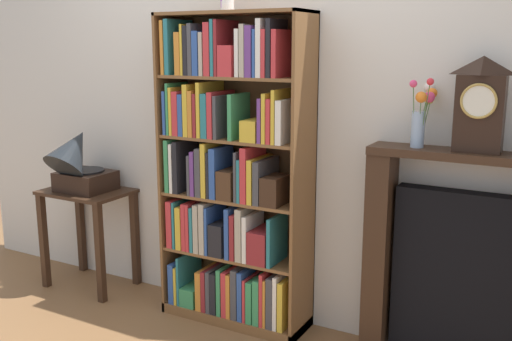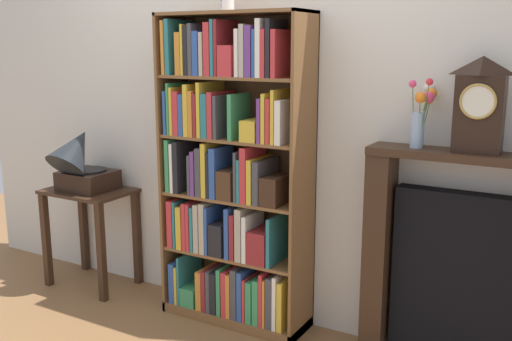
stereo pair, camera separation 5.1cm
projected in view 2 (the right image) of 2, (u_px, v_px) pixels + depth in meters
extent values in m
cube|color=brown|center=(229.00, 325.00, 3.48)|extent=(7.73, 6.40, 0.02)
cube|color=silver|center=(263.00, 101.00, 3.40)|extent=(4.73, 0.08, 2.60)
cube|color=brown|center=(175.00, 166.00, 3.57)|extent=(0.02, 0.30, 1.80)
cube|color=brown|center=(303.00, 182.00, 3.14)|extent=(0.02, 0.30, 1.80)
cube|color=brown|center=(248.00, 169.00, 3.48)|extent=(0.89, 0.01, 1.80)
cube|color=brown|center=(234.00, 13.00, 3.17)|extent=(0.89, 0.30, 0.02)
cube|color=brown|center=(236.00, 313.00, 3.54)|extent=(0.89, 0.30, 0.06)
cube|color=#2D519E|center=(183.00, 278.00, 3.68)|extent=(0.04, 0.26, 0.25)
cube|color=gold|center=(185.00, 281.00, 3.64)|extent=(0.02, 0.20, 0.24)
cube|color=teal|center=(190.00, 276.00, 3.64)|extent=(0.02, 0.25, 0.30)
cube|color=#388E56|center=(195.00, 294.00, 3.61)|extent=(0.10, 0.19, 0.12)
cube|color=orange|center=(209.00, 285.00, 3.57)|extent=(0.04, 0.23, 0.24)
cube|color=maroon|center=(215.00, 285.00, 3.56)|extent=(0.03, 0.26, 0.25)
cube|color=#424247|center=(219.00, 286.00, 3.54)|extent=(0.03, 0.25, 0.26)
cube|color=black|center=(222.00, 289.00, 3.51)|extent=(0.04, 0.21, 0.25)
cube|color=#388E56|center=(230.00, 286.00, 3.51)|extent=(0.03, 0.26, 0.28)
cube|color=#C63338|center=(232.00, 290.00, 3.47)|extent=(0.03, 0.21, 0.27)
cube|color=orange|center=(239.00, 290.00, 3.47)|extent=(0.03, 0.25, 0.27)
cube|color=#424247|center=(242.00, 290.00, 3.44)|extent=(0.04, 0.21, 0.30)
cube|color=#2D519E|center=(249.00, 291.00, 3.43)|extent=(0.03, 0.24, 0.29)
cube|color=#C63338|center=(253.00, 296.00, 3.41)|extent=(0.02, 0.22, 0.26)
cube|color=#388E56|center=(258.00, 297.00, 3.40)|extent=(0.04, 0.23, 0.25)
cube|color=#388E56|center=(265.00, 296.00, 3.38)|extent=(0.04, 0.25, 0.27)
cube|color=#C63338|center=(269.00, 295.00, 3.35)|extent=(0.02, 0.22, 0.31)
cube|color=orange|center=(274.00, 297.00, 3.36)|extent=(0.02, 0.26, 0.28)
cube|color=#424247|center=(277.00, 299.00, 3.32)|extent=(0.04, 0.20, 0.30)
cube|color=white|center=(283.00, 298.00, 3.31)|extent=(0.02, 0.22, 0.31)
cube|color=gold|center=(287.00, 302.00, 3.29)|extent=(0.03, 0.21, 0.28)
cube|color=brown|center=(236.00, 253.00, 3.46)|extent=(0.85, 0.28, 0.02)
cube|color=#C63338|center=(182.00, 220.00, 3.60)|extent=(0.04, 0.25, 0.29)
cube|color=teal|center=(186.00, 221.00, 3.58)|extent=(0.02, 0.25, 0.29)
cube|color=gold|center=(191.00, 223.00, 3.57)|extent=(0.04, 0.26, 0.26)
cube|color=#C63338|center=(196.00, 222.00, 3.55)|extent=(0.03, 0.26, 0.29)
cube|color=#C63338|center=(199.00, 223.00, 3.53)|extent=(0.02, 0.24, 0.29)
cube|color=teal|center=(201.00, 226.00, 3.51)|extent=(0.02, 0.22, 0.27)
cube|color=#B2A893|center=(207.00, 225.00, 3.50)|extent=(0.03, 0.24, 0.29)
cube|color=#B2A893|center=(213.00, 225.00, 3.48)|extent=(0.03, 0.25, 0.30)
cube|color=#2D519E|center=(216.00, 227.00, 3.45)|extent=(0.02, 0.22, 0.28)
cube|color=black|center=(224.00, 237.00, 3.43)|extent=(0.09, 0.21, 0.19)
cube|color=#2D519E|center=(236.00, 230.00, 3.38)|extent=(0.03, 0.22, 0.30)
cube|color=maroon|center=(240.00, 234.00, 3.36)|extent=(0.03, 0.20, 0.27)
cube|color=#B2A893|center=(248.00, 231.00, 3.35)|extent=(0.04, 0.23, 0.31)
cube|color=white|center=(253.00, 236.00, 3.33)|extent=(0.03, 0.21, 0.27)
cube|color=maroon|center=(265.00, 245.00, 3.30)|extent=(0.12, 0.22, 0.19)
cube|color=teal|center=(277.00, 239.00, 3.26)|extent=(0.02, 0.22, 0.28)
cube|color=brown|center=(235.00, 197.00, 3.38)|extent=(0.85, 0.28, 0.02)
cube|color=#388E56|center=(179.00, 163.00, 3.52)|extent=(0.03, 0.24, 0.31)
cube|color=white|center=(182.00, 166.00, 3.50)|extent=(0.02, 0.22, 0.29)
cube|color=black|center=(186.00, 165.00, 3.48)|extent=(0.03, 0.23, 0.31)
cube|color=#424247|center=(200.00, 172.00, 3.45)|extent=(0.02, 0.25, 0.24)
cube|color=#663884|center=(202.00, 171.00, 3.42)|extent=(0.03, 0.21, 0.26)
cube|color=#424247|center=(208.00, 170.00, 3.40)|extent=(0.04, 0.21, 0.28)
cube|color=gold|center=(213.00, 168.00, 3.38)|extent=(0.03, 0.20, 0.31)
cube|color=black|center=(219.00, 172.00, 3.39)|extent=(0.02, 0.26, 0.26)
cube|color=#2D519E|center=(222.00, 171.00, 3.35)|extent=(0.04, 0.21, 0.29)
cube|color=#472D1C|center=(233.00, 183.00, 3.33)|extent=(0.10, 0.22, 0.17)
cube|color=#424247|center=(244.00, 175.00, 3.28)|extent=(0.02, 0.20, 0.28)
cube|color=teal|center=(249.00, 178.00, 3.29)|extent=(0.02, 0.25, 0.24)
cube|color=#C63338|center=(253.00, 173.00, 3.27)|extent=(0.04, 0.24, 0.31)
cube|color=gold|center=(260.00, 179.00, 3.26)|extent=(0.03, 0.25, 0.25)
cube|color=#424247|center=(266.00, 180.00, 3.24)|extent=(0.04, 0.25, 0.24)
cube|color=#382316|center=(274.00, 190.00, 3.18)|extent=(0.10, 0.17, 0.16)
cube|color=brown|center=(235.00, 139.00, 3.31)|extent=(0.85, 0.28, 0.02)
cube|color=#2D519E|center=(177.00, 111.00, 3.45)|extent=(0.02, 0.24, 0.25)
cube|color=#388E56|center=(178.00, 108.00, 3.42)|extent=(0.02, 0.21, 0.30)
cube|color=gold|center=(183.00, 110.00, 3.43)|extent=(0.02, 0.24, 0.27)
cube|color=#C63338|center=(185.00, 112.00, 3.40)|extent=(0.04, 0.21, 0.25)
cube|color=#2D519E|center=(191.00, 114.00, 3.38)|extent=(0.03, 0.20, 0.24)
cube|color=gold|center=(198.00, 109.00, 3.38)|extent=(0.03, 0.25, 0.29)
cube|color=orange|center=(200.00, 113.00, 3.35)|extent=(0.03, 0.21, 0.26)
cube|color=maroon|center=(206.00, 114.00, 3.35)|extent=(0.02, 0.24, 0.24)
cube|color=gold|center=(211.00, 109.00, 3.34)|extent=(0.02, 0.26, 0.31)
cube|color=teal|center=(213.00, 115.00, 3.30)|extent=(0.04, 0.20, 0.25)
cube|color=#C63338|center=(221.00, 114.00, 3.30)|extent=(0.03, 0.25, 0.26)
cube|color=#424247|center=(225.00, 116.00, 3.28)|extent=(0.02, 0.22, 0.24)
cube|color=#388E56|center=(239.00, 116.00, 3.22)|extent=(0.02, 0.21, 0.25)
cube|color=gold|center=(258.00, 129.00, 3.20)|extent=(0.10, 0.23, 0.12)
cube|color=#663884|center=(269.00, 119.00, 3.15)|extent=(0.02, 0.24, 0.24)
cube|color=gold|center=(272.00, 117.00, 3.13)|extent=(0.02, 0.22, 0.26)
cube|color=#C63338|center=(278.00, 120.00, 3.13)|extent=(0.02, 0.25, 0.24)
cube|color=gold|center=(281.00, 116.00, 3.09)|extent=(0.02, 0.21, 0.28)
cube|color=white|center=(286.00, 121.00, 3.09)|extent=(0.03, 0.21, 0.23)
cube|color=brown|center=(234.00, 77.00, 3.24)|extent=(0.85, 0.28, 0.02)
cube|color=orange|center=(174.00, 48.00, 3.37)|extent=(0.02, 0.23, 0.30)
cube|color=teal|center=(180.00, 47.00, 3.36)|extent=(0.03, 0.25, 0.31)
cube|color=orange|center=(190.00, 54.00, 3.33)|extent=(0.04, 0.24, 0.24)
cube|color=gold|center=(192.00, 50.00, 3.30)|extent=(0.02, 0.20, 0.28)
cube|color=black|center=(196.00, 51.00, 3.29)|extent=(0.03, 0.21, 0.27)
cube|color=#424247|center=(200.00, 50.00, 3.27)|extent=(0.03, 0.20, 0.28)
cube|color=#2D519E|center=(205.00, 53.00, 3.26)|extent=(0.04, 0.21, 0.24)
cube|color=#B2A893|center=(212.00, 54.00, 3.25)|extent=(0.02, 0.23, 0.23)
cube|color=#C63338|center=(218.00, 49.00, 3.23)|extent=(0.04, 0.24, 0.29)
cube|color=teal|center=(224.00, 48.00, 3.22)|extent=(0.02, 0.25, 0.30)
cube|color=maroon|center=(227.00, 48.00, 3.20)|extent=(0.02, 0.24, 0.30)
cube|color=#C63338|center=(232.00, 61.00, 3.16)|extent=(0.09, 0.17, 0.17)
cube|color=white|center=(247.00, 53.00, 3.14)|extent=(0.02, 0.22, 0.25)
cube|color=#B2A893|center=(253.00, 51.00, 3.13)|extent=(0.03, 0.25, 0.27)
cube|color=#663884|center=(257.00, 52.00, 3.09)|extent=(0.04, 0.21, 0.26)
cube|color=#2D519E|center=(262.00, 53.00, 3.08)|extent=(0.02, 0.20, 0.25)
cube|color=white|center=(268.00, 48.00, 3.07)|extent=(0.03, 0.23, 0.30)
cube|color=#C63338|center=(272.00, 53.00, 3.06)|extent=(0.02, 0.22, 0.25)
cube|color=black|center=(276.00, 48.00, 3.03)|extent=(0.02, 0.21, 0.30)
cube|color=#C63338|center=(282.00, 54.00, 3.03)|extent=(0.03, 0.21, 0.24)
cylinder|color=white|center=(228.00, 2.00, 3.13)|extent=(0.07, 0.07, 0.10)
cube|color=#382316|center=(89.00, 191.00, 3.91)|extent=(0.57, 0.40, 0.02)
cube|color=#382316|center=(46.00, 240.00, 3.96)|extent=(0.04, 0.04, 0.65)
cube|color=#382316|center=(101.00, 253.00, 3.72)|extent=(0.04, 0.04, 0.65)
cube|color=#382316|center=(83.00, 227.00, 4.25)|extent=(0.04, 0.04, 0.65)
cube|color=#382316|center=(137.00, 238.00, 4.00)|extent=(0.04, 0.04, 0.65)
cube|color=black|center=(88.00, 180.00, 3.90)|extent=(0.33, 0.29, 0.13)
cylinder|color=black|center=(87.00, 170.00, 3.88)|extent=(0.25, 0.25, 0.01)
cylinder|color=#1E2328|center=(82.00, 168.00, 3.84)|extent=(0.03, 0.03, 0.06)
cone|color=#1E2328|center=(75.00, 149.00, 3.77)|extent=(0.27, 0.39, 0.39)
cube|color=#382316|center=(472.00, 157.00, 2.73)|extent=(0.98, 0.20, 0.04)
cube|color=#382316|center=(378.00, 255.00, 3.06)|extent=(0.12, 0.18, 1.09)
cube|color=black|center=(464.00, 279.00, 2.88)|extent=(0.70, 0.10, 0.87)
cube|color=black|center=(479.00, 114.00, 2.68)|extent=(0.21, 0.11, 0.36)
pyramid|color=black|center=(483.00, 65.00, 2.63)|extent=(0.21, 0.11, 0.09)
cylinder|color=silver|center=(478.00, 101.00, 2.62)|extent=(0.15, 0.01, 0.15)
torus|color=#B79347|center=(478.00, 101.00, 2.62)|extent=(0.16, 0.01, 0.16)
cylinder|color=#99B2D1|center=(417.00, 130.00, 2.83)|extent=(0.07, 0.07, 0.18)
cylinder|color=#4C753D|center=(422.00, 121.00, 2.82)|extent=(0.06, 0.01, 0.23)
sphere|color=#EA4275|center=(429.00, 97.00, 2.78)|extent=(0.05, 0.05, 0.05)
cylinder|color=#4C753D|center=(422.00, 116.00, 2.85)|extent=(0.04, 0.07, 0.27)
sphere|color=silver|center=(429.00, 88.00, 2.84)|extent=(0.05, 0.05, 0.05)
cylinder|color=#4C753D|center=(413.00, 115.00, 2.81)|extent=(0.01, 0.05, 0.30)
sphere|color=#EA4275|center=(413.00, 84.00, 2.76)|extent=(0.04, 0.04, 0.04)
cylinder|color=#4C753D|center=(419.00, 121.00, 2.80)|extent=(0.02, 0.05, 0.24)
sphere|color=orange|center=(420.00, 97.00, 2.76)|extent=(0.05, 0.05, 0.05)
cylinder|color=#4C753D|center=(422.00, 122.00, 2.85)|extent=(0.04, 0.05, 0.22)
sphere|color=yellow|center=(429.00, 99.00, 2.84)|extent=(0.05, 0.05, 0.05)
cylinder|color=#4C753D|center=(424.00, 114.00, 2.78)|extent=(0.05, 0.06, 0.31)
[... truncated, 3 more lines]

